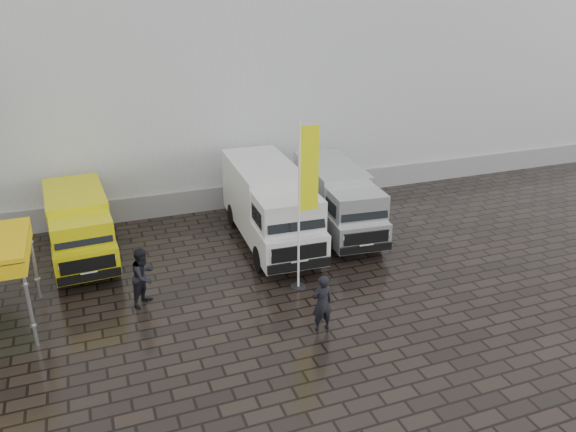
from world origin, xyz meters
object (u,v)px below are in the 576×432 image
(van_yellow, at_px, (80,229))
(wheelie_bin, at_px, (345,186))
(flagpole, at_px, (305,196))
(van_silver, at_px, (338,201))
(person_front, at_px, (322,303))
(van_white, at_px, (270,207))
(person_tent, at_px, (144,276))

(van_yellow, relative_size, wheelie_bin, 5.06)
(van_yellow, height_order, flagpole, flagpole)
(van_silver, bearing_deg, person_front, -113.35)
(wheelie_bin, relative_size, person_front, 0.59)
(van_white, relative_size, wheelie_bin, 6.54)
(person_front, bearing_deg, person_tent, -37.98)
(van_white, height_order, van_silver, van_white)
(flagpole, bearing_deg, van_silver, 51.62)
(person_front, bearing_deg, van_yellow, -50.99)
(flagpole, xyz_separation_m, person_front, (-0.44, -2.48, -2.29))
(van_silver, distance_m, person_front, 7.03)
(person_tent, bearing_deg, wheelie_bin, -15.52)
(van_yellow, relative_size, flagpole, 0.92)
(van_silver, xyz_separation_m, person_tent, (-7.88, -2.94, -0.34))
(van_yellow, bearing_deg, van_silver, -8.45)
(van_yellow, xyz_separation_m, person_front, (6.23, -7.03, -0.32))
(van_white, bearing_deg, person_front, -92.40)
(person_front, height_order, person_tent, person_tent)
(flagpole, distance_m, wheelie_bin, 9.03)
(van_yellow, height_order, person_front, van_yellow)
(flagpole, xyz_separation_m, person_tent, (-4.96, 0.74, -2.22))
(wheelie_bin, height_order, person_tent, person_tent)
(van_white, bearing_deg, wheelie_bin, 38.68)
(wheelie_bin, height_order, person_front, person_front)
(van_yellow, bearing_deg, person_front, -51.73)
(wheelie_bin, bearing_deg, person_tent, -128.67)
(van_silver, xyz_separation_m, flagpole, (-2.92, -3.68, 1.88))
(van_white, xyz_separation_m, van_silver, (2.84, 0.12, -0.17))
(flagpole, height_order, wheelie_bin, flagpole)
(wheelie_bin, distance_m, person_front, 10.98)
(van_silver, distance_m, wheelie_bin, 4.03)
(flagpole, bearing_deg, person_front, -100.12)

